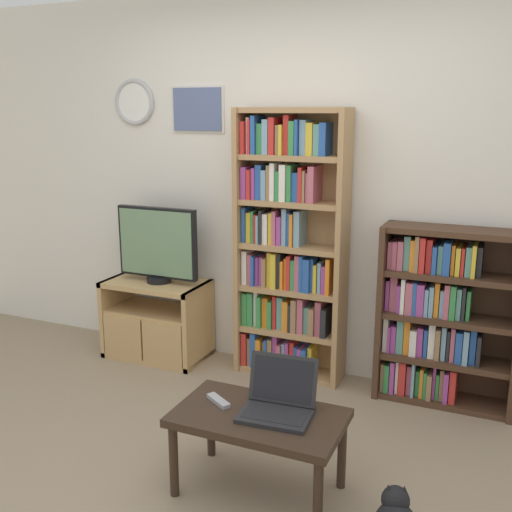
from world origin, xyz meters
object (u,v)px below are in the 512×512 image
object	(u,v)px
television	(157,245)
bookshelf_tall	(287,249)
bookshelf_short	(438,317)
remote_near_laptop	(218,401)
laptop	(279,400)
coffee_table	(259,424)
tv_stand	(156,319)

from	to	relation	value
television	bookshelf_tall	size ratio (longest dim) A/B	0.34
bookshelf_short	remote_near_laptop	xyz separation A→B (m)	(-0.88, -1.30, -0.13)
bookshelf_tall	remote_near_laptop	world-z (taller)	bookshelf_tall
laptop	television	bearing A→B (deg)	135.57
bookshelf_short	coffee_table	xyz separation A→B (m)	(-0.65, -1.33, -0.20)
coffee_table	bookshelf_tall	bearing A→B (deg)	105.27
television	bookshelf_short	size ratio (longest dim) A/B	0.56
bookshelf_tall	laptop	bearing A→B (deg)	-70.90
bookshelf_short	coffee_table	distance (m)	1.49
television	bookshelf_short	distance (m)	2.00
remote_near_laptop	bookshelf_short	bearing A→B (deg)	178.13
laptop	bookshelf_short	bearing A→B (deg)	61.28
television	coffee_table	xyz separation A→B (m)	(1.33, -1.23, -0.50)
coffee_table	remote_near_laptop	world-z (taller)	remote_near_laptop
bookshelf_short	coffee_table	size ratio (longest dim) A/B	1.40
bookshelf_tall	tv_stand	bearing A→B (deg)	-172.75
laptop	tv_stand	bearing A→B (deg)	136.42
tv_stand	remote_near_laptop	world-z (taller)	tv_stand
coffee_table	tv_stand	bearing A→B (deg)	138.12
television	bookshelf_tall	xyz separation A→B (m)	(0.96, 0.12, 0.03)
television	coffee_table	world-z (taller)	television
bookshelf_short	laptop	world-z (taller)	bookshelf_short
tv_stand	coffee_table	world-z (taller)	tv_stand
bookshelf_tall	coffee_table	size ratio (longest dim) A/B	2.28
laptop	remote_near_laptop	size ratio (longest dim) A/B	2.23
laptop	remote_near_laptop	distance (m)	0.31
bookshelf_short	remote_near_laptop	distance (m)	1.58
tv_stand	bookshelf_tall	world-z (taller)	bookshelf_tall
television	bookshelf_short	bearing A→B (deg)	3.01
bookshelf_short	laptop	distance (m)	1.40
tv_stand	bookshelf_short	world-z (taller)	bookshelf_short
tv_stand	laptop	bearing A→B (deg)	-38.98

